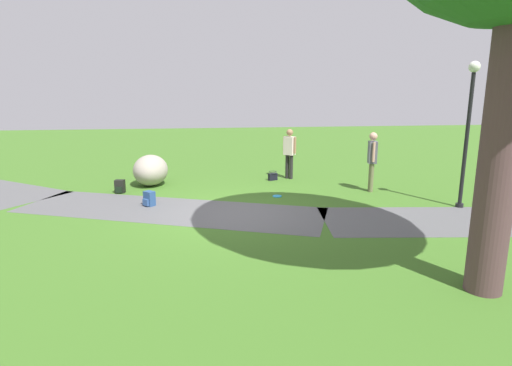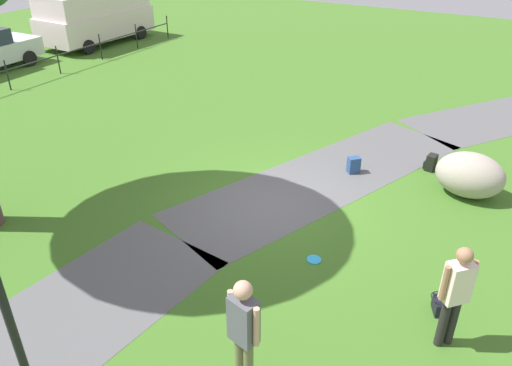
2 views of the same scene
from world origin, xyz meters
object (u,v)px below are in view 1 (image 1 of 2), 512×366
(spare_backpack_on_lawn, at_px, (149,199))
(backpack_by_boulder, at_px, (120,187))
(woman_with_handbag, at_px, (289,150))
(man_near_boulder, at_px, (372,157))
(frisbee_on_grass, at_px, (277,196))
(handbag_on_grass, at_px, (273,176))
(lawn_boulder, at_px, (151,170))
(lamp_post, at_px, (469,120))

(spare_backpack_on_lawn, bearing_deg, backpack_by_boulder, -56.83)
(woman_with_handbag, height_order, backpack_by_boulder, woman_with_handbag)
(man_near_boulder, height_order, frisbee_on_grass, man_near_boulder)
(spare_backpack_on_lawn, bearing_deg, handbag_on_grass, -144.18)
(lawn_boulder, relative_size, man_near_boulder, 0.84)
(man_near_boulder, bearing_deg, backpack_by_boulder, -5.84)
(lawn_boulder, xyz_separation_m, backpack_by_boulder, (0.82, 0.96, -0.30))
(woman_with_handbag, relative_size, spare_backpack_on_lawn, 4.33)
(lamp_post, relative_size, backpack_by_boulder, 9.41)
(lamp_post, bearing_deg, man_near_boulder, -50.52)
(woman_with_handbag, bearing_deg, frisbee_on_grass, 70.51)
(lamp_post, height_order, backpack_by_boulder, lamp_post)
(lawn_boulder, xyz_separation_m, spare_backpack_on_lawn, (-0.23, 2.56, -0.30))
(lamp_post, distance_m, woman_with_handbag, 5.79)
(backpack_by_boulder, bearing_deg, lamp_post, 163.21)
(lawn_boulder, height_order, spare_backpack_on_lawn, lawn_boulder)
(handbag_on_grass, xyz_separation_m, spare_backpack_on_lawn, (3.85, 2.78, 0.05))
(backpack_by_boulder, bearing_deg, woman_with_handbag, -165.77)
(spare_backpack_on_lawn, distance_m, frisbee_on_grass, 3.65)
(lamp_post, distance_m, lawn_boulder, 9.43)
(lawn_boulder, relative_size, backpack_by_boulder, 3.79)
(lawn_boulder, bearing_deg, man_near_boulder, 165.61)
(woman_with_handbag, distance_m, handbag_on_grass, 1.09)
(lawn_boulder, xyz_separation_m, woman_with_handbag, (-4.69, -0.43, 0.51))
(handbag_on_grass, height_order, backpack_by_boulder, backpack_by_boulder)
(lamp_post, relative_size, woman_with_handbag, 2.17)
(lamp_post, distance_m, frisbee_on_grass, 5.46)
(spare_backpack_on_lawn, bearing_deg, lamp_post, 171.71)
(lamp_post, distance_m, handbag_on_grass, 6.30)
(frisbee_on_grass, bearing_deg, spare_backpack_on_lawn, 8.63)
(backpack_by_boulder, bearing_deg, man_near_boulder, 174.16)
(handbag_on_grass, bearing_deg, spare_backpack_on_lawn, 35.82)
(man_near_boulder, height_order, handbag_on_grass, man_near_boulder)
(woman_with_handbag, xyz_separation_m, spare_backpack_on_lawn, (4.47, 3.00, -0.82))
(lawn_boulder, distance_m, handbag_on_grass, 4.10)
(woman_with_handbag, xyz_separation_m, handbag_on_grass, (0.62, 0.22, -0.87))
(lamp_post, height_order, spare_backpack_on_lawn, lamp_post)
(lawn_boulder, distance_m, woman_with_handbag, 4.74)
(man_near_boulder, distance_m, handbag_on_grass, 3.47)
(lamp_post, height_order, woman_with_handbag, lamp_post)
(man_near_boulder, height_order, backpack_by_boulder, man_near_boulder)
(backpack_by_boulder, xyz_separation_m, spare_backpack_on_lawn, (-1.05, 1.60, 0.00))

